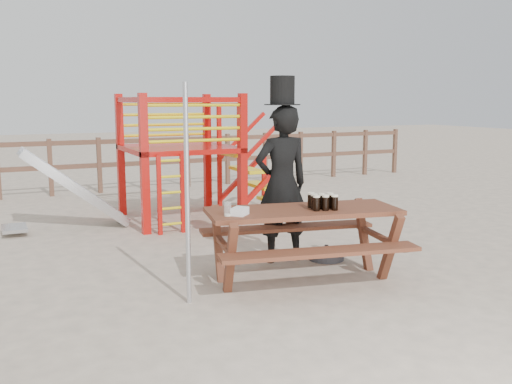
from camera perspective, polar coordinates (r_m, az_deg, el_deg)
ground at (r=6.44m, az=0.90°, el=-8.89°), size 60.00×60.00×0.00m
back_fence at (r=12.83m, az=-13.22°, el=3.33°), size 15.09×0.09×1.20m
playground_fort at (r=9.54m, az=-8.08°, el=3.55°), size 4.71×1.84×2.10m
picnic_table at (r=6.36m, az=4.70°, el=-4.34°), size 2.35×1.84×0.81m
man_with_hat at (r=7.03m, az=2.58°, el=1.22°), size 0.72×0.49×2.29m
metal_pole at (r=5.55m, az=-6.90°, el=-0.37°), size 0.05×0.05×2.17m
parasol_base at (r=7.31m, az=7.04°, el=-6.31°), size 0.44×0.44×0.19m
paper_bag at (r=5.93m, az=-1.63°, el=-1.94°), size 0.23×0.23×0.08m
stout_pints at (r=6.27m, az=6.60°, el=-0.96°), size 0.29×0.31×0.17m
empty_glasses at (r=5.88m, az=-2.86°, el=-1.76°), size 0.07×0.07×0.15m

